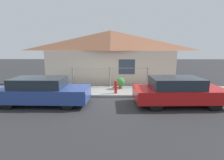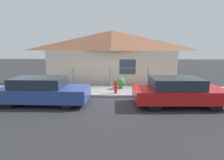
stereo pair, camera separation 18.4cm
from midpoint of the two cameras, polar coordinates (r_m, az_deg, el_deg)
The scene contains 8 objects.
ground_plane at distance 9.33m, azimuth -1.48°, elevation -5.78°, with size 60.00×60.00×0.00m, color #2D2D30.
sidewalk at distance 10.40m, azimuth -1.26°, elevation -3.67°, with size 24.00×2.25×0.13m.
house at distance 12.86m, azimuth -0.90°, elevation 12.09°, with size 9.38×2.23×3.83m.
fence at distance 11.20m, azimuth -1.11°, elevation 1.29°, with size 4.90×0.10×1.25m.
car_left at distance 8.76m, azimuth -22.36°, elevation -3.37°, with size 4.25×1.70×1.27m.
car_right at distance 8.55m, azimuth 20.12°, elevation -3.41°, with size 4.09×1.88×1.29m.
fire_hydrant at distance 9.59m, azimuth 0.68°, elevation -2.15°, with size 0.36×0.16×0.73m.
potted_plant_near_hydrant at distance 10.66m, azimuth 2.27°, elevation -0.72°, with size 0.55×0.55×0.70m.
Camera 1 is at (0.24, -8.95, 2.65)m, focal length 28.00 mm.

